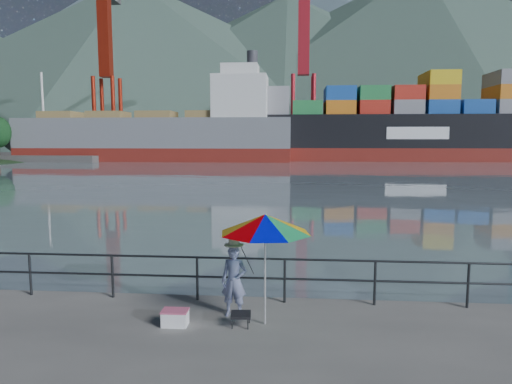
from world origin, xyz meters
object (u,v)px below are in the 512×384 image
Objects in this scene: cooler_bag at (175,318)px; bulk_carrier at (165,135)px; beach_umbrella at (265,224)px; container_ship at (420,126)px; fisherman at (234,281)px.

bulk_carrier is (-19.65, 68.78, 4.06)m from cooler_bag.
cooler_bag is at bearing -74.06° from bulk_carrier.
beach_umbrella is at bearing 6.02° from cooler_bag.
bulk_carrier is 0.80× the size of container_ship.
bulk_carrier is at bearing -173.69° from container_ship.
fisherman is 0.03× the size of bulk_carrier.
cooler_bag is 0.01× the size of bulk_carrier.
cooler_bag is 0.01× the size of container_ship.
bulk_carrier reaches higher than cooler_bag.
cooler_bag is at bearing -142.88° from fisherman.
fisherman is 71.37m from bulk_carrier.
fisherman is 0.67× the size of beach_umbrella.
cooler_bag is at bearing -108.24° from container_ship.
beach_umbrella is at bearing -72.65° from bulk_carrier.
cooler_bag is 71.64m from bulk_carrier.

